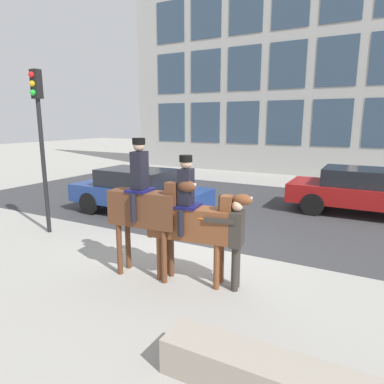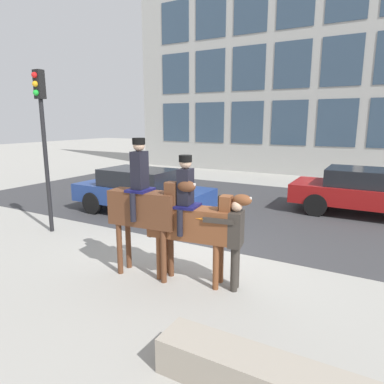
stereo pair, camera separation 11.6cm
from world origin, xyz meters
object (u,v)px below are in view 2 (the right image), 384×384
at_px(pedestrian_bystander, 235,238).
at_px(traffic_light, 43,127).
at_px(mounted_horse_companion, 191,219).
at_px(street_car_near_lane, 141,190).
at_px(mounted_horse_lead, 145,205).
at_px(street_car_far_lane, 368,191).
at_px(planter_ledge, 266,380).

relative_size(pedestrian_bystander, traffic_light, 0.39).
relative_size(mounted_horse_companion, street_car_near_lane, 0.52).
distance_m(pedestrian_bystander, street_car_near_lane, 5.72).
distance_m(mounted_horse_lead, mounted_horse_companion, 0.95).
bearing_deg(mounted_horse_lead, pedestrian_bystander, 3.79).
relative_size(mounted_horse_lead, traffic_light, 0.63).
height_order(street_car_far_lane, planter_ledge, street_car_far_lane).
distance_m(street_car_far_lane, planter_ledge, 8.97).
bearing_deg(street_car_near_lane, traffic_light, -111.61).
relative_size(mounted_horse_companion, traffic_light, 0.56).
bearing_deg(pedestrian_bystander, planter_ledge, 110.64).
bearing_deg(mounted_horse_companion, planter_ledge, -52.31).
bearing_deg(pedestrian_bystander, traffic_light, -16.01).
bearing_deg(traffic_light, street_car_near_lane, 68.39).
height_order(mounted_horse_lead, pedestrian_bystander, mounted_horse_lead).
height_order(traffic_light, planter_ledge, traffic_light).
relative_size(mounted_horse_companion, planter_ledge, 0.94).
relative_size(mounted_horse_companion, street_car_far_lane, 0.51).
xyz_separation_m(street_car_near_lane, planter_ledge, (5.92, -5.49, -0.56)).
xyz_separation_m(mounted_horse_lead, mounted_horse_companion, (0.90, 0.21, -0.20)).
bearing_deg(street_car_far_lane, planter_ledge, -93.62).
bearing_deg(traffic_light, street_car_far_lane, 39.10).
bearing_deg(street_car_far_lane, street_car_near_lane, -152.06).
distance_m(mounted_horse_companion, street_car_far_lane, 7.37).
bearing_deg(planter_ledge, traffic_light, 158.20).
height_order(mounted_horse_lead, mounted_horse_companion, mounted_horse_lead).
height_order(street_car_near_lane, street_car_far_lane, street_car_far_lane).
height_order(mounted_horse_lead, planter_ledge, mounted_horse_lead).
height_order(street_car_near_lane, planter_ledge, street_car_near_lane).
xyz_separation_m(mounted_horse_companion, street_car_near_lane, (-3.80, 3.41, -0.44)).
height_order(pedestrian_bystander, street_car_far_lane, pedestrian_bystander).
bearing_deg(planter_ledge, street_car_far_lane, 86.38).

